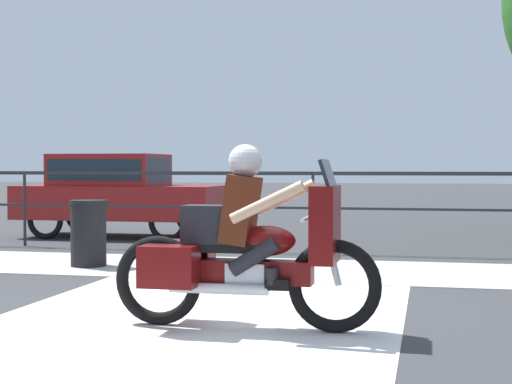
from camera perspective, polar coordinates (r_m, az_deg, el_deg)
The scene contains 7 objects.
ground_plane at distance 7.34m, azimuth -2.23°, elevation -9.06°, with size 120.00×120.00×0.00m, color #38383A.
sidewalk_band at distance 10.62m, azimuth 2.46°, elevation -5.64°, with size 44.00×2.40×0.01m, color #B7B2A8.
crosswalk_band at distance 7.21m, azimuth -4.41°, elevation -9.23°, with size 3.71×6.00×0.01m, color silver.
fence_railing at distance 12.66m, azimuth 4.16°, elevation 0.21°, with size 36.00×0.05×1.31m.
motorcycle at distance 6.71m, azimuth -0.91°, elevation -4.09°, with size 2.34×0.76×1.58m.
parked_car at distance 15.74m, azimuth -10.07°, elevation 0.18°, with size 3.97×1.75×1.64m.
trash_bin at distance 11.13m, azimuth -12.09°, elevation -2.95°, with size 0.51×0.51×0.93m.
Camera 1 is at (1.83, -6.97, 1.39)m, focal length 55.00 mm.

